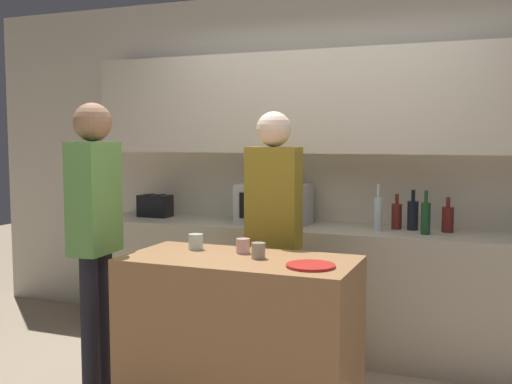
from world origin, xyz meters
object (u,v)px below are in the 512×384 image
object	(u,v)px
toaster	(155,206)
cup_2	(258,251)
bottle_3	(426,218)
cup_1	(196,242)
bottle_4	(448,219)
bottle_0	(378,213)
bottle_1	(397,216)
plate_on_island	(311,266)
bottle_2	(413,215)
cup_0	(243,246)
person_center	(274,219)
microwave	(274,204)
person_left	(95,220)

from	to	relation	value
toaster	cup_2	size ratio (longest dim) A/B	2.92
bottle_3	cup_2	bearing A→B (deg)	-126.74
cup_1	cup_2	bearing A→B (deg)	-14.66
bottle_4	bottle_0	bearing A→B (deg)	-166.42
toaster	bottle_1	size ratio (longest dim) A/B	1.04
plate_on_island	bottle_2	bearing A→B (deg)	75.19
plate_on_island	bottle_1	bearing A→B (deg)	79.77
plate_on_island	cup_0	size ratio (longest dim) A/B	3.02
bottle_0	plate_on_island	world-z (taller)	bottle_0
toaster	bottle_0	xyz separation A→B (m)	(1.85, -0.09, 0.04)
toaster	bottle_3	distance (m)	2.18
bottle_0	bottle_2	distance (m)	0.26
bottle_2	plate_on_island	bearing A→B (deg)	-104.81
person_center	cup_1	bearing A→B (deg)	52.43
bottle_4	person_center	distance (m)	1.23
toaster	person_center	bearing A→B (deg)	-26.33
bottle_1	cup_1	xyz separation A→B (m)	(-1.03, -1.12, -0.07)
toaster	plate_on_island	world-z (taller)	toaster
bottle_1	bottle_3	size ratio (longest dim) A/B	0.84
bottle_2	cup_2	size ratio (longest dim) A/B	3.21
bottle_2	person_center	xyz separation A→B (m)	(-0.81, -0.67, 0.02)
plate_on_island	person_center	size ratio (longest dim) A/B	0.15
bottle_3	plate_on_island	xyz separation A→B (m)	(-0.46, -1.18, -0.13)
cup_0	bottle_1	bearing A→B (deg)	57.51
bottle_0	bottle_3	bearing A→B (deg)	-7.03
toaster	bottle_4	size ratio (longest dim) A/B	1.07
cup_1	person_center	world-z (taller)	person_center
microwave	bottle_3	world-z (taller)	microwave
toaster	cup_2	xyz separation A→B (m)	(1.38, -1.20, -0.07)
bottle_1	bottle_3	xyz separation A→B (m)	(0.22, -0.17, 0.02)
bottle_0	cup_1	distance (m)	1.36
plate_on_island	cup_2	distance (m)	0.35
bottle_4	microwave	bearing A→B (deg)	-178.91
microwave	person_left	bearing A→B (deg)	-119.21
bottle_3	person_center	xyz separation A→B (m)	(-0.91, -0.50, 0.01)
bottle_2	person_left	size ratio (longest dim) A/B	0.16
bottle_0	person_left	bearing A→B (deg)	-142.06
bottle_2	cup_2	world-z (taller)	bottle_2
bottle_2	bottle_4	size ratio (longest dim) A/B	1.17
bottle_3	plate_on_island	world-z (taller)	bottle_3
microwave	plate_on_island	distance (m)	1.47
toaster	bottle_3	world-z (taller)	bottle_3
cup_1	bottle_2	bearing A→B (deg)	44.38
microwave	person_left	world-z (taller)	person_left
microwave	bottle_3	distance (m)	1.14
bottle_4	toaster	bearing A→B (deg)	-179.44
cup_1	bottle_0	bearing A→B (deg)	47.03
cup_1	cup_2	size ratio (longest dim) A/B	1.05
plate_on_island	cup_1	size ratio (longest dim) A/B	2.77
bottle_4	plate_on_island	world-z (taller)	bottle_4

